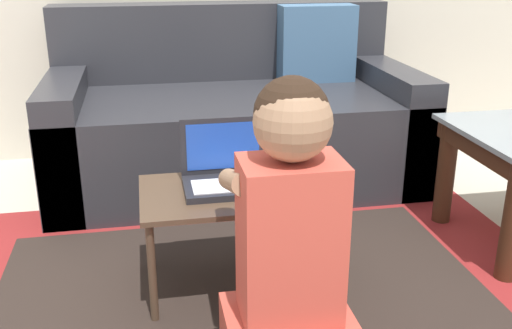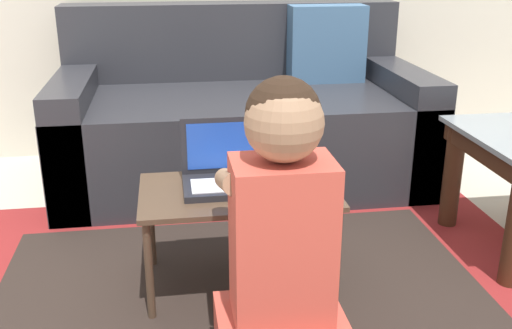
{
  "view_description": "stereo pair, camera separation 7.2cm",
  "coord_description": "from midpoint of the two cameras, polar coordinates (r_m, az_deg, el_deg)",
  "views": [
    {
      "loc": [
        -0.4,
        -1.59,
        1.04
      ],
      "look_at": [
        -0.06,
        0.14,
        0.39
      ],
      "focal_mm": 42.0,
      "sensor_mm": 36.0,
      "label": 1
    },
    {
      "loc": [
        -0.32,
        -1.6,
        1.04
      ],
      "look_at": [
        -0.06,
        0.14,
        0.39
      ],
      "focal_mm": 42.0,
      "sensor_mm": 36.0,
      "label": 2
    }
  ],
  "objects": [
    {
      "name": "area_rug",
      "position": [
        1.81,
        -1.57,
        -14.74
      ],
      "size": [
        2.14,
        1.87,
        0.01
      ],
      "color": "maroon",
      "rests_on": "ground_plane"
    },
    {
      "name": "person_seated",
      "position": [
        1.46,
        1.79,
        -7.68
      ],
      "size": [
        0.32,
        0.38,
        0.77
      ],
      "color": "#CC4C3D",
      "rests_on": "ground_plane"
    },
    {
      "name": "computer_mouse",
      "position": [
        1.84,
        2.37,
        -1.82
      ],
      "size": [
        0.07,
        0.09,
        0.04
      ],
      "color": "#B2B7C1",
      "rests_on": "laptop_desk"
    },
    {
      "name": "couch",
      "position": [
        2.8,
        -2.81,
        4.27
      ],
      "size": [
        1.62,
        0.87,
        0.78
      ],
      "color": "#2D2D33",
      "rests_on": "ground_plane"
    },
    {
      "name": "laptop_desk",
      "position": [
        1.86,
        -2.75,
        -3.46
      ],
      "size": [
        0.6,
        0.37,
        0.33
      ],
      "color": "#4C3828",
      "rests_on": "ground_plane"
    },
    {
      "name": "ground_plane",
      "position": [
        1.94,
        1.59,
        -12.31
      ],
      "size": [
        16.0,
        16.0,
        0.0
      ],
      "primitive_type": "plane",
      "color": "beige"
    },
    {
      "name": "laptop",
      "position": [
        1.85,
        -3.93,
        -1.12
      ],
      "size": [
        0.27,
        0.19,
        0.2
      ],
      "color": "#232328",
      "rests_on": "laptop_desk"
    }
  ]
}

